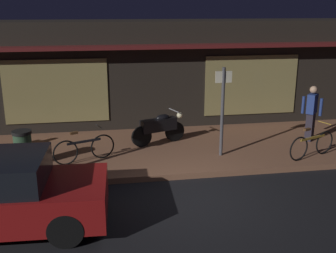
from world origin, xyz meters
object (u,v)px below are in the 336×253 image
(motorcycle, at_px, (160,127))
(bicycle_extra, at_px, (84,148))
(bicycle_parked, at_px, (312,145))
(sign_post, at_px, (223,107))
(trash_bin, at_px, (23,148))
(person_bystander, at_px, (311,112))

(motorcycle, height_order, bicycle_extra, motorcycle)
(bicycle_parked, height_order, sign_post, sign_post)
(motorcycle, bearing_deg, bicycle_parked, -25.19)
(bicycle_parked, xyz_separation_m, sign_post, (-2.34, 0.56, 1.00))
(bicycle_parked, relative_size, trash_bin, 1.68)
(motorcycle, relative_size, sign_post, 0.68)
(bicycle_extra, distance_m, sign_post, 3.78)
(bicycle_parked, distance_m, sign_post, 2.61)
(person_bystander, distance_m, sign_post, 3.15)
(motorcycle, distance_m, bicycle_extra, 2.42)
(person_bystander, distance_m, trash_bin, 8.20)
(motorcycle, xyz_separation_m, trash_bin, (-3.65, -1.18, -0.03))
(person_bystander, xyz_separation_m, sign_post, (-3.00, -0.80, 0.48))
(motorcycle, xyz_separation_m, sign_post, (1.51, -1.25, 0.86))
(sign_post, distance_m, trash_bin, 5.23)
(motorcycle, height_order, bicycle_parked, motorcycle)
(person_bystander, bearing_deg, bicycle_extra, -174.15)
(motorcycle, relative_size, trash_bin, 1.77)
(motorcycle, height_order, sign_post, sign_post)
(motorcycle, distance_m, trash_bin, 3.83)
(motorcycle, bearing_deg, trash_bin, -162.04)
(motorcycle, xyz_separation_m, bicycle_extra, (-2.14, -1.13, -0.14))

